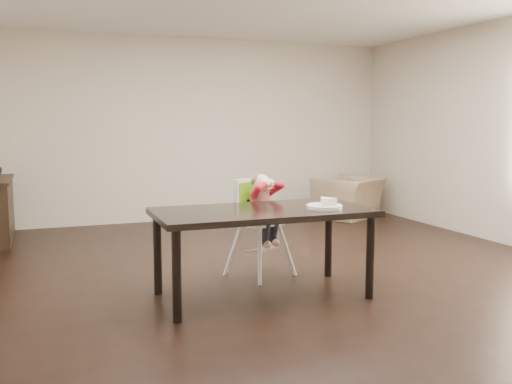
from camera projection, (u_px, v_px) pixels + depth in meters
ground at (293, 277)px, 5.44m from camera, size 7.00×7.00×0.00m
room_walls at (295, 80)px, 5.21m from camera, size 6.02×7.02×2.71m
dining_table at (263, 218)px, 4.77m from camera, size 1.80×0.90×0.75m
high_chair at (258, 204)px, 5.45m from camera, size 0.54×0.54×0.98m
plate at (325, 205)px, 4.81m from camera, size 0.39×0.39×0.09m
armchair at (349, 191)px, 8.76m from camera, size 1.14×1.03×0.84m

